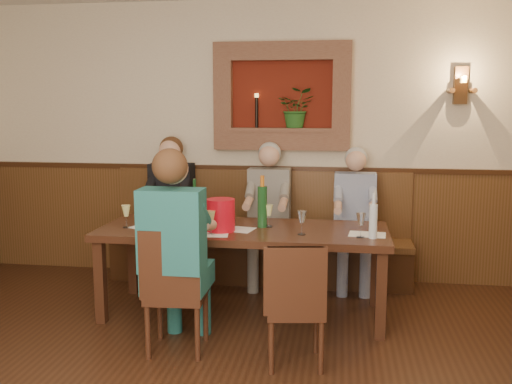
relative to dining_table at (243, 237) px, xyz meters
The scene contains 29 objects.
room_shell 2.21m from the dining_table, 90.00° to the right, with size 6.04×6.04×2.82m.
wainscoting 1.85m from the dining_table, 90.00° to the right, with size 6.02×6.02×1.15m.
wall_niche 1.59m from the dining_table, 77.58° to the left, with size 1.36×0.30×1.06m.
wall_sconce 2.53m from the dining_table, 29.61° to the left, with size 0.25×0.20×0.35m.
dining_table is the anchor object (origin of this frame).
bench 1.01m from the dining_table, 90.00° to the left, with size 3.00×0.45×1.11m.
chair_near_left 0.96m from the dining_table, 113.78° to the right, with size 0.44×0.44×0.93m.
chair_near_right 1.11m from the dining_table, 60.18° to the right, with size 0.44×0.44×0.87m.
person_bench_left 1.23m from the dining_table, 137.01° to the left, with size 0.43×0.53×1.45m.
person_bench_mid 0.85m from the dining_table, 83.03° to the left, with size 0.41×0.51×1.41m.
person_bench_right 1.26m from the dining_table, 41.79° to the left, with size 0.40×0.49×1.37m.
person_chair_front 0.85m from the dining_table, 114.48° to the right, with size 0.45×0.55×1.48m.
spittoon_bucket 0.30m from the dining_table, 139.23° to the right, with size 0.23×0.23×0.27m, color red.
wine_bottle_green_a 0.31m from the dining_table, 21.61° to the left, with size 0.09×0.09×0.44m.
wine_bottle_green_b 0.55m from the dining_table, 157.51° to the left, with size 0.08×0.08×0.38m.
water_bottle 1.10m from the dining_table, 11.08° to the right, with size 0.08×0.08×0.35m.
tasting_sheet_a 0.81m from the dining_table, behind, with size 0.28×0.20×0.00m, color white.
tasting_sheet_b 0.11m from the dining_table, 131.68° to the right, with size 0.29×0.21×0.00m, color white.
tasting_sheet_c 1.03m from the dining_table, ahead, with size 0.29×0.21×0.00m, color white.
tasting_sheet_d 0.36m from the dining_table, 126.56° to the right, with size 0.26×0.19×0.00m, color white.
wine_glass_0 1.00m from the dining_table, behind, with size 0.08×0.08×0.19m, color #DADB83, non-canonical shape.
wine_glass_1 0.84m from the dining_table, behind, with size 0.08×0.08×0.19m, color white, non-canonical shape.
wine_glass_2 0.38m from the dining_table, 128.86° to the right, with size 0.08×0.08×0.19m, color #DADB83, non-canonical shape.
wine_glass_3 1.00m from the dining_table, 11.37° to the right, with size 0.08×0.08×0.19m, color white, non-canonical shape.
wine_glass_4 0.37m from the dining_table, 153.04° to the left, with size 0.08×0.08×0.19m, color white, non-canonical shape.
wine_glass_5 0.28m from the dining_table, 20.14° to the left, with size 0.08×0.08×0.19m, color #DADB83, non-canonical shape.
wine_glass_6 0.23m from the dining_table, 141.29° to the right, with size 0.08×0.08×0.19m, color #DADB83, non-canonical shape.
wine_glass_7 0.61m from the dining_table, 156.90° to the right, with size 0.08×0.08×0.19m, color #DADB83, non-canonical shape.
wine_glass_8 0.56m from the dining_table, 18.54° to the right, with size 0.08×0.08×0.19m, color white, non-canonical shape.
Camera 1 is at (0.80, -2.75, 1.79)m, focal length 40.00 mm.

